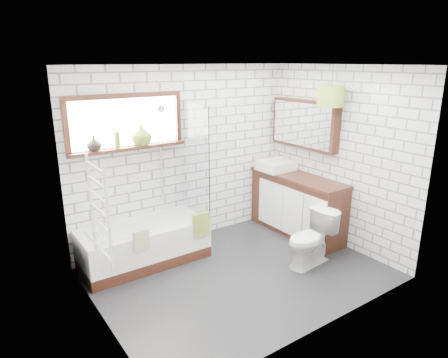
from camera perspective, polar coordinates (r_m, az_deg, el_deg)
floor at (r=5.12m, az=2.27°, el=-13.34°), size 3.40×2.60×0.01m
ceiling at (r=4.44m, az=2.65°, el=16.00°), size 3.40×2.60×0.01m
wall_back at (r=5.68m, az=-5.54°, el=3.31°), size 3.40×0.01×2.50m
wall_front at (r=3.73m, az=14.68°, el=-4.40°), size 3.40×0.01×2.50m
wall_left at (r=3.89m, az=-18.06°, el=-3.80°), size 0.01×2.60×2.50m
wall_right at (r=5.79m, az=16.05°, el=2.97°), size 0.01×2.60×2.50m
window at (r=5.19m, az=-13.74°, el=7.82°), size 1.52×0.16×0.68m
towel_radiator at (r=3.92m, az=-17.37°, el=-4.37°), size 0.06×0.52×1.00m
mirror_cabinet at (r=6.04m, az=11.42°, el=7.71°), size 0.16×1.20×0.70m
shower_riser at (r=5.44m, az=-9.01°, el=3.66°), size 0.02×0.02×1.30m
bathtub at (r=5.35m, az=-11.33°, el=-9.06°), size 1.61×0.71×0.52m
shower_screen at (r=5.34m, az=-4.22°, el=2.72°), size 0.02×0.72×1.50m
towel_green at (r=5.24m, az=-3.27°, el=-6.46°), size 0.23×0.06×0.31m
towel_beige at (r=4.89m, az=-11.75°, el=-8.54°), size 0.19×0.05×0.25m
vanity at (r=6.13m, az=10.37°, el=-3.62°), size 0.52×1.60×0.92m
basin at (r=6.23m, az=7.45°, el=1.95°), size 0.50×0.44×0.15m
tap at (r=6.32m, az=8.55°, el=2.73°), size 0.04×0.04×0.18m
toilet at (r=5.28m, az=12.27°, el=-8.37°), size 0.47×0.74×0.71m
vase_olive at (r=5.25m, az=-11.70°, el=6.03°), size 0.26×0.26×0.27m
vase_dark at (r=5.06m, az=-18.08°, el=4.64°), size 0.19×0.19×0.19m
bottle at (r=5.14m, az=-14.98°, el=5.19°), size 0.07×0.07×0.20m
pendant at (r=5.46m, az=15.01°, el=11.33°), size 0.35×0.35×0.26m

